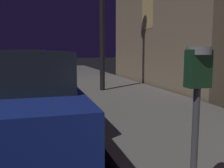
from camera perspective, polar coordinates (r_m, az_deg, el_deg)
parking_meter at (r=2.13m, az=18.51°, el=-0.79°), size 0.19×0.19×1.33m
car_blue at (r=4.42m, az=-20.76°, el=-2.40°), size 2.20×4.42×1.43m
car_silver at (r=10.44m, az=-19.11°, el=3.31°), size 2.00×4.17×1.43m
car_green at (r=16.22m, az=-18.69°, el=4.80°), size 2.24×4.59×1.43m
car_black at (r=22.61m, az=-18.46°, el=5.51°), size 2.04×4.37×1.43m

